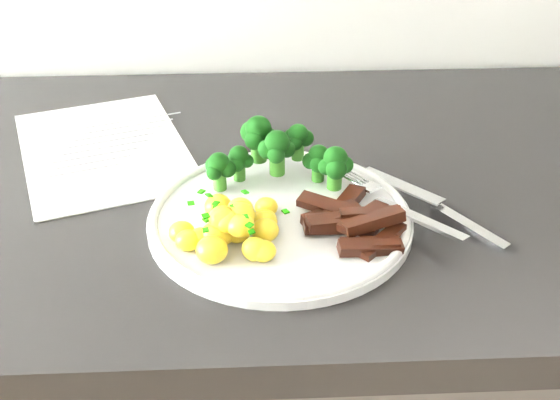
# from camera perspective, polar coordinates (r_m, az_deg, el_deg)

# --- Properties ---
(recipe_paper) EXTENTS (0.28, 0.33, 0.00)m
(recipe_paper) POSITION_cam_1_polar(r_m,az_deg,el_deg) (0.93, -13.89, 3.98)
(recipe_paper) COLOR white
(recipe_paper) RESTS_ON counter
(plate) EXTENTS (0.28, 0.28, 0.02)m
(plate) POSITION_cam_1_polar(r_m,az_deg,el_deg) (0.76, -0.00, -1.40)
(plate) COLOR silver
(plate) RESTS_ON counter
(broccoli) EXTENTS (0.16, 0.09, 0.07)m
(broccoli) POSITION_cam_1_polar(r_m,az_deg,el_deg) (0.81, 0.09, 3.88)
(broccoli) COLOR #296419
(broccoli) RESTS_ON plate
(potatoes) EXTENTS (0.12, 0.10, 0.04)m
(potatoes) POSITION_cam_1_polar(r_m,az_deg,el_deg) (0.71, -3.97, -2.28)
(potatoes) COLOR yellow
(potatoes) RESTS_ON plate
(beef_strips) EXTENTS (0.11, 0.13, 0.03)m
(beef_strips) POSITION_cam_1_polar(r_m,az_deg,el_deg) (0.73, 5.83, -1.78)
(beef_strips) COLOR black
(beef_strips) RESTS_ON plate
(fork) EXTENTS (0.12, 0.15, 0.02)m
(fork) POSITION_cam_1_polar(r_m,az_deg,el_deg) (0.77, 9.63, -0.57)
(fork) COLOR #B9BABE
(fork) RESTS_ON plate
(knife) EXTENTS (0.13, 0.16, 0.02)m
(knife) POSITION_cam_1_polar(r_m,az_deg,el_deg) (0.78, 13.36, -1.20)
(knife) COLOR #B9BABE
(knife) RESTS_ON plate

